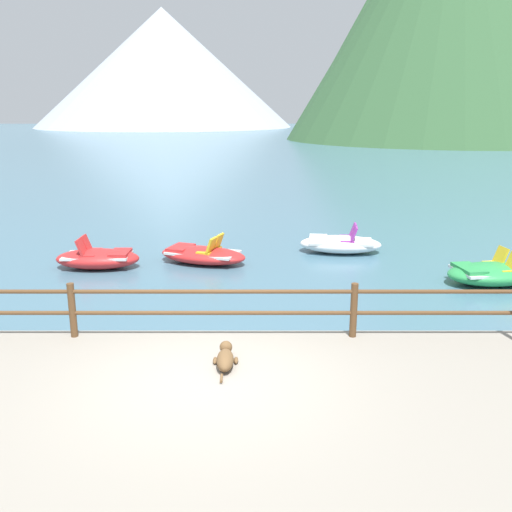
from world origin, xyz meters
TOP-DOWN VIEW (x-y plane):
  - ground_plane at (0.00, 40.00)m, footprint 200.00×200.00m
  - promenade_dock at (0.00, -2.20)m, footprint 28.00×8.00m
  - dock_railing at (-0.00, 1.55)m, footprint 23.92×0.12m
  - dog_resting at (0.26, 0.44)m, footprint 0.39×1.08m
  - pedal_boat_0 at (6.49, 5.74)m, footprint 2.43×1.67m
  - pedal_boat_1 at (3.23, 8.80)m, footprint 2.52×1.49m
  - pedal_boat_2 at (-3.52, 7.13)m, footprint 2.23×1.14m
  - pedal_boat_3 at (-0.76, 7.64)m, footprint 2.74×1.96m
  - cliff_headland at (24.08, 69.45)m, footprint 41.05×41.05m
  - distant_peak at (-18.82, 116.79)m, footprint 54.19×54.19m

SIDE VIEW (x-z plane):
  - ground_plane at x=0.00m, z-range 0.00..0.00m
  - promenade_dock at x=0.00m, z-range 0.00..0.40m
  - pedal_boat_3 at x=-0.76m, z-range -0.16..0.64m
  - pedal_boat_1 at x=3.23m, z-range -0.16..0.68m
  - pedal_boat_0 at x=6.49m, z-range -0.15..0.69m
  - pedal_boat_2 at x=-3.52m, z-range -0.15..0.70m
  - dog_resting at x=0.26m, z-range 0.39..0.65m
  - dock_railing at x=0.00m, z-range 0.51..1.46m
  - distant_peak at x=-18.82m, z-range 0.00..24.10m
  - cliff_headland at x=24.08m, z-range -1.06..33.53m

